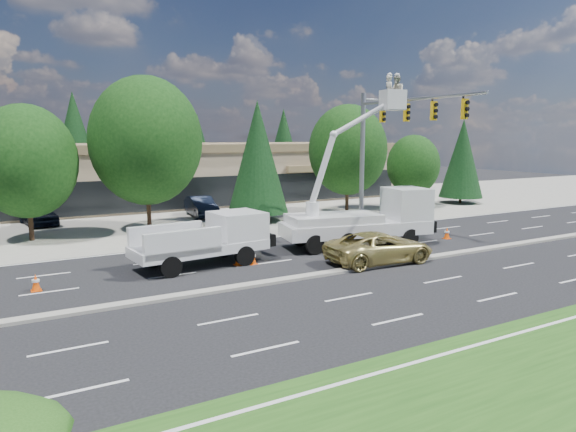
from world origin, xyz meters
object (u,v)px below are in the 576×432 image
bucket_truck (368,210)px  minivan (380,247)px  utility_pickup (209,244)px  signal_mast (384,138)px

bucket_truck → minivan: bearing=-108.7°
utility_pickup → minivan: 8.29m
signal_mast → minivan: 9.96m
bucket_truck → utility_pickup: bearing=-170.0°
signal_mast → utility_pickup: 14.12m
signal_mast → minivan: bearing=-130.2°
utility_pickup → bucket_truck: (9.42, -0.19, 1.03)m
minivan → utility_pickup: bearing=67.5°
utility_pickup → minivan: size_ratio=1.21×
signal_mast → minivan: (-5.45, -6.44, -5.30)m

